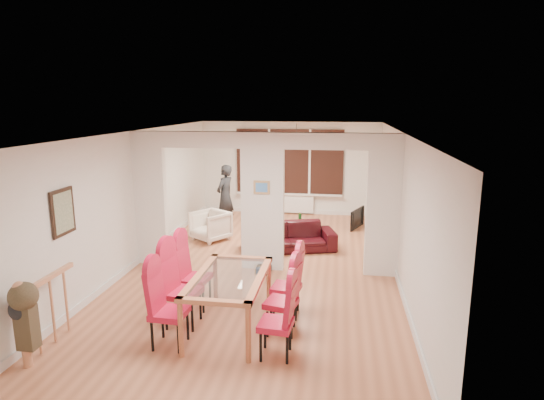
% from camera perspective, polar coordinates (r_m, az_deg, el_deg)
% --- Properties ---
extents(floor, '(5.00, 9.00, 0.01)m').
position_cam_1_polar(floor, '(8.85, -1.15, -8.53)').
color(floor, '#B86E4A').
rests_on(floor, ground).
extents(room_walls, '(5.00, 9.00, 2.60)m').
position_cam_1_polar(room_walls, '(8.47, -1.19, -0.28)').
color(room_walls, silver).
rests_on(room_walls, floor).
extents(divider_wall, '(5.00, 0.18, 2.60)m').
position_cam_1_polar(divider_wall, '(8.47, -1.19, -0.28)').
color(divider_wall, white).
rests_on(divider_wall, floor).
extents(bay_window_blinds, '(3.00, 0.08, 1.80)m').
position_cam_1_polar(bay_window_blinds, '(12.78, 2.20, 4.85)').
color(bay_window_blinds, black).
rests_on(bay_window_blinds, room_walls).
extents(radiator, '(1.40, 0.08, 0.50)m').
position_cam_1_polar(radiator, '(12.95, 2.13, -0.45)').
color(radiator, white).
rests_on(radiator, floor).
extents(pendant_light, '(0.36, 0.36, 0.36)m').
position_cam_1_polar(pendant_light, '(11.55, 3.07, 7.30)').
color(pendant_light, orange).
rests_on(pendant_light, room_walls).
extents(stair_newel, '(0.40, 1.20, 1.10)m').
position_cam_1_polar(stair_newel, '(6.68, -26.14, -11.85)').
color(stair_newel, tan).
rests_on(stair_newel, floor).
extents(wall_poster, '(0.04, 0.52, 0.67)m').
position_cam_1_polar(wall_poster, '(7.11, -24.77, -1.38)').
color(wall_poster, gray).
rests_on(wall_poster, room_walls).
extents(pillar_photo, '(0.30, 0.03, 0.25)m').
position_cam_1_polar(pillar_photo, '(8.32, -1.31, 1.59)').
color(pillar_photo, '#4C8CD8').
rests_on(pillar_photo, divider_wall).
extents(dining_table, '(0.95, 1.70, 0.80)m').
position_cam_1_polar(dining_table, '(6.52, -5.33, -12.64)').
color(dining_table, '#B36642').
rests_on(dining_table, floor).
extents(dining_chair_la, '(0.45, 0.45, 1.08)m').
position_cam_1_polar(dining_chair_la, '(6.17, -12.78, -12.96)').
color(dining_chair_la, '#BC1334').
rests_on(dining_chair_la, floor).
extents(dining_chair_lb, '(0.53, 0.53, 1.14)m').
position_cam_1_polar(dining_chair_lb, '(6.65, -11.14, -10.67)').
color(dining_chair_lb, '#BC1334').
rests_on(dining_chair_lb, floor).
extents(dining_chair_lc, '(0.48, 0.48, 1.10)m').
position_cam_1_polar(dining_chair_lc, '(7.17, -9.68, -9.07)').
color(dining_chair_lc, '#BC1334').
rests_on(dining_chair_lc, floor).
extents(dining_chair_ra, '(0.44, 0.44, 1.01)m').
position_cam_1_polar(dining_chair_ra, '(5.81, 0.48, -14.63)').
color(dining_chair_ra, '#BC1334').
rests_on(dining_chair_ra, floor).
extents(dining_chair_rb, '(0.49, 0.49, 1.02)m').
position_cam_1_polar(dining_chair_rb, '(6.36, 1.14, -12.14)').
color(dining_chair_rb, '#BC1334').
rests_on(dining_chair_rb, floor).
extents(dining_chair_rc, '(0.46, 0.46, 1.02)m').
position_cam_1_polar(dining_chair_rc, '(6.84, 1.79, -10.35)').
color(dining_chair_rc, '#BC1334').
rests_on(dining_chair_rc, floor).
extents(sofa, '(2.14, 1.30, 0.58)m').
position_cam_1_polar(sofa, '(9.82, 2.05, -4.61)').
color(sofa, black).
rests_on(sofa, floor).
extents(armchair, '(1.03, 1.03, 0.68)m').
position_cam_1_polar(armchair, '(10.57, -7.74, -3.22)').
color(armchair, beige).
rests_on(armchair, floor).
extents(person, '(0.67, 0.55, 1.59)m').
position_cam_1_polar(person, '(11.59, -5.89, 0.51)').
color(person, black).
rests_on(person, floor).
extents(television, '(0.85, 0.43, 0.50)m').
position_cam_1_polar(television, '(11.74, 10.27, -2.22)').
color(television, black).
rests_on(television, floor).
extents(coffee_table, '(0.99, 0.64, 0.21)m').
position_cam_1_polar(coffee_table, '(11.03, 2.39, -3.74)').
color(coffee_table, '#341711').
rests_on(coffee_table, floor).
extents(bottle, '(0.08, 0.08, 0.31)m').
position_cam_1_polar(bottle, '(11.01, 3.52, -2.39)').
color(bottle, '#143F19').
rests_on(bottle, coffee_table).
extents(bowl, '(0.20, 0.20, 0.05)m').
position_cam_1_polar(bowl, '(11.02, 1.81, -3.05)').
color(bowl, '#341711').
rests_on(bowl, coffee_table).
extents(shoes, '(0.26, 0.28, 0.11)m').
position_cam_1_polar(shoes, '(8.60, -1.07, -8.76)').
color(shoes, black).
rests_on(shoes, floor).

